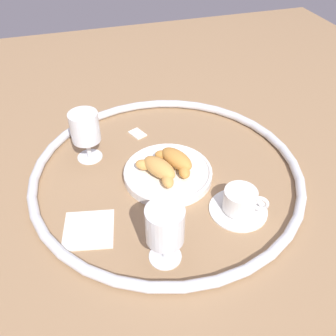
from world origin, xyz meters
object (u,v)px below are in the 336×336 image
(sugar_packet, at_px, (137,133))
(folded_napkin, at_px, (89,229))
(juice_glass_right, at_px, (165,227))
(juice_glass_left, at_px, (85,129))
(croissant_large, at_px, (175,160))
(coffee_cup_near, at_px, (240,203))
(pastry_plate, at_px, (168,173))
(croissant_small, at_px, (158,169))

(sugar_packet, relative_size, folded_napkin, 0.45)
(folded_napkin, bearing_deg, juice_glass_right, -129.26)
(juice_glass_left, xyz_separation_m, juice_glass_right, (-0.37, -0.11, 0.00))
(croissant_large, xyz_separation_m, coffee_cup_near, (-0.17, -0.10, -0.02))
(pastry_plate, distance_m, sugar_packet, 0.21)
(pastry_plate, xyz_separation_m, juice_glass_left, (0.14, 0.18, 0.08))
(folded_napkin, bearing_deg, croissant_large, -62.23)
(croissant_large, bearing_deg, pastry_plate, 111.92)
(croissant_large, distance_m, croissant_small, 0.05)
(coffee_cup_near, height_order, juice_glass_left, juice_glass_left)
(coffee_cup_near, height_order, juice_glass_right, juice_glass_right)
(coffee_cup_near, relative_size, juice_glass_left, 0.97)
(croissant_large, height_order, folded_napkin, croissant_large)
(sugar_packet, bearing_deg, juice_glass_left, 91.39)
(juice_glass_right, relative_size, folded_napkin, 1.27)
(pastry_plate, xyz_separation_m, croissant_small, (-0.01, 0.03, 0.03))
(croissant_large, bearing_deg, sugar_packet, 15.47)
(croissant_small, relative_size, juice_glass_left, 0.87)
(juice_glass_right, height_order, folded_napkin, juice_glass_right)
(folded_napkin, bearing_deg, croissant_small, -60.91)
(pastry_plate, bearing_deg, croissant_small, 112.95)
(coffee_cup_near, bearing_deg, folded_napkin, 83.06)
(pastry_plate, relative_size, folded_napkin, 2.06)
(coffee_cup_near, bearing_deg, sugar_packet, 23.06)
(croissant_small, bearing_deg, croissant_large, -67.50)
(folded_napkin, bearing_deg, pastry_plate, -61.66)
(pastry_plate, bearing_deg, coffee_cup_near, -142.20)
(croissant_large, bearing_deg, juice_glass_right, 157.83)
(coffee_cup_near, bearing_deg, juice_glass_right, 110.39)
(juice_glass_right, bearing_deg, croissant_large, -22.17)
(croissant_small, relative_size, juice_glass_right, 0.87)
(coffee_cup_near, xyz_separation_m, juice_glass_right, (-0.07, 0.20, 0.07))
(juice_glass_left, bearing_deg, juice_glass_right, -164.29)
(juice_glass_left, distance_m, sugar_packet, 0.19)
(croissant_large, height_order, sugar_packet, croissant_large)
(pastry_plate, height_order, croissant_large, croissant_large)
(coffee_cup_near, bearing_deg, pastry_plate, 37.80)
(coffee_cup_near, bearing_deg, croissant_large, 30.98)
(croissant_large, xyz_separation_m, juice_glass_right, (-0.24, 0.10, 0.05))
(croissant_small, bearing_deg, folded_napkin, 119.09)
(pastry_plate, bearing_deg, juice_glass_left, 52.55)
(pastry_plate, xyz_separation_m, croissant_large, (0.01, -0.02, 0.03))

